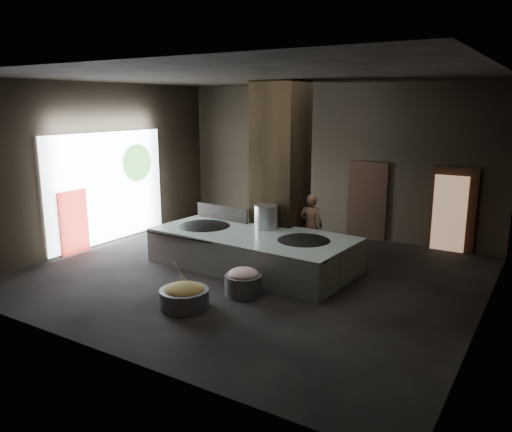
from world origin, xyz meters
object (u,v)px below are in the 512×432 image
Objects in this scene: wok_left at (204,230)px; meat_basin at (243,285)px; hearth_platform at (253,250)px; stock_pot at (266,218)px; cook at (311,226)px; veg_basin at (184,298)px; wok_right at (304,245)px.

wok_left is 2.84m from meat_basin.
hearth_platform is 3.17× the size of wok_left.
cook is (0.80, 0.92, -0.29)m from stock_pot.
wok_left is 1.59× the size of veg_basin.
stock_pot reaches higher than wok_left.
stock_pot reaches higher than hearth_platform.
wok_left reaches higher than wok_right.
stock_pot is 0.38× the size of cook.
cook is (0.85, 1.47, 0.41)m from hearth_platform.
wok_right reaches higher than meat_basin.
stock_pot is at bearing 37.93° from cook.
wok_left is at bearing 144.35° from meat_basin.
wok_right is 1.84× the size of meat_basin.
hearth_platform is at bearing 1.97° from wok_left.
wok_right is at bearing 5.72° from hearth_platform.
meat_basin is at bearing 78.16° from cook.
meat_basin reaches higher than veg_basin.
cook is 1.72× the size of veg_basin.
veg_basin is 1.32m from meat_basin.
stock_pot is at bearing 108.94° from meat_basin.
meat_basin is (0.76, -2.22, -0.92)m from stock_pot.
veg_basin is at bearing -118.79° from meat_basin.
stock_pot is (0.05, 0.55, 0.70)m from hearth_platform.
veg_basin is at bearing -112.15° from wok_right.
cook is at bearing 63.59° from hearth_platform.
veg_basin is (-0.67, -4.30, -0.66)m from cook.
hearth_platform reaches higher than veg_basin.
stock_pot is at bearing 21.80° from wok_left.
cook reaches higher than hearth_platform.
hearth_platform is 2.94× the size of cook.
veg_basin is (0.13, -3.38, -0.95)m from stock_pot.
hearth_platform is at bearing 115.92° from meat_basin.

